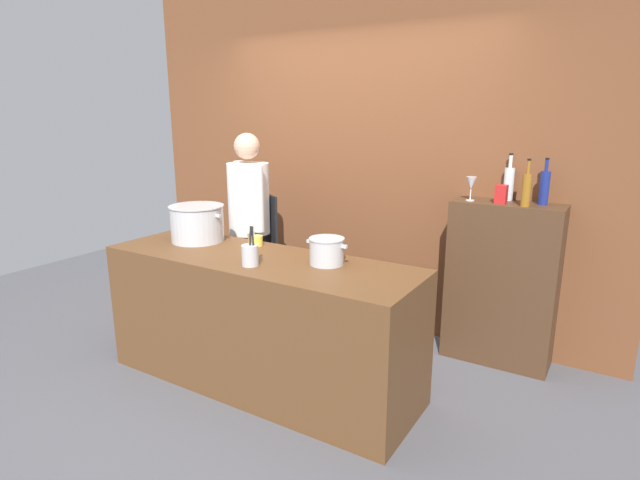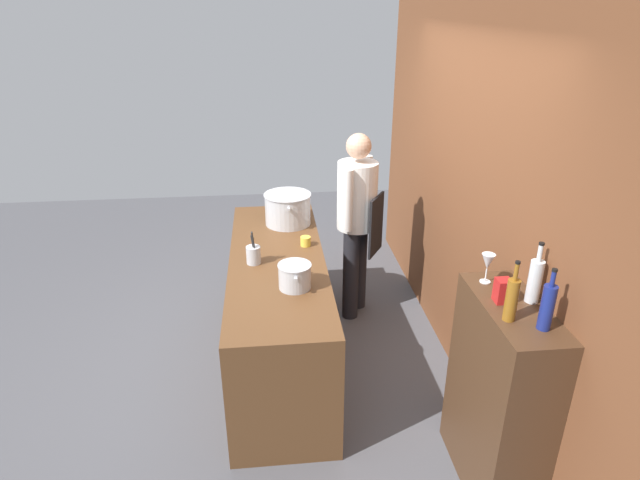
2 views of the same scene
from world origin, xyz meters
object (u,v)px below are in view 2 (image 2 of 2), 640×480
stockpot_large (288,209)px  utensil_crock (253,254)px  butter_jar (306,241)px  wine_glass_tall (488,263)px  spice_tin_red (503,291)px  chef (357,214)px  wine_bottle_amber (512,299)px  wine_bottle_cobalt (547,306)px  wine_bottle_clear (535,280)px  stockpot_small (295,276)px

stockpot_large → utensil_crock: bearing=-21.4°
stockpot_large → butter_jar: stockpot_large is taller
wine_glass_tall → spice_tin_red: 0.22m
chef → butter_jar: size_ratio=20.76×
wine_glass_tall → utensil_crock: bearing=-126.7°
butter_jar → wine_bottle_amber: bearing=28.5°
wine_bottle_cobalt → wine_bottle_amber: same height
wine_bottle_clear → wine_glass_tall: size_ratio=1.95×
stockpot_small → butter_jar: bearing=169.3°
butter_jar → wine_bottle_cobalt: wine_bottle_cobalt is taller
wine_bottle_cobalt → wine_bottle_amber: size_ratio=1.00×
stockpot_large → stockpot_small: (1.11, -0.01, -0.05)m
wine_glass_tall → butter_jar: bearing=-143.6°
utensil_crock → wine_bottle_cobalt: size_ratio=0.79×
chef → wine_bottle_amber: bearing=-138.1°
wine_bottle_cobalt → wine_glass_tall: wine_bottle_cobalt is taller
wine_bottle_clear → butter_jar: bearing=-143.8°
stockpot_small → wine_glass_tall: 1.23m
stockpot_large → stockpot_small: stockpot_large is taller
utensil_crock → wine_bottle_clear: wine_bottle_clear is taller
chef → butter_jar: bearing=164.5°
wine_bottle_cobalt → wine_glass_tall: bearing=-168.0°
wine_bottle_cobalt → spice_tin_red: size_ratio=2.48×
stockpot_large → wine_bottle_amber: bearing=25.5°
butter_jar → wine_bottle_clear: wine_bottle_clear is taller
utensil_crock → wine_bottle_cobalt: (1.44, 1.40, 0.36)m
utensil_crock → wine_glass_tall: 1.66m
stockpot_small → wine_bottle_cobalt: bearing=46.9°
chef → wine_glass_tall: size_ratio=9.64×
chef → utensil_crock: bearing=160.3°
stockpot_large → wine_bottle_clear: wine_bottle_clear is taller
stockpot_large → spice_tin_red: spice_tin_red is taller
chef → wine_bottle_cobalt: chef is taller
wine_bottle_amber → utensil_crock: bearing=-136.7°
wine_bottle_amber → chef: bearing=-169.2°
stockpot_small → utensil_crock: 0.47m
chef → wine_glass_tall: 1.78m
wine_glass_tall → wine_bottle_amber: bearing=-5.0°
wine_bottle_amber → spice_tin_red: (-0.17, 0.04, -0.05)m
stockpot_small → utensil_crock: bearing=-144.6°
chef → spice_tin_red: 1.97m
utensil_crock → wine_bottle_amber: 1.89m
stockpot_large → wine_bottle_cobalt: wine_bottle_cobalt is taller
spice_tin_red → wine_bottle_cobalt: bearing=20.7°
chef → stockpot_small: bearing=-177.6°
stockpot_small → utensil_crock: utensil_crock is taller
chef → wine_bottle_cobalt: 2.25m
stockpot_large → utensil_crock: size_ratio=1.79×
utensil_crock → butter_jar: (-0.26, 0.40, -0.03)m
wine_bottle_clear → wine_bottle_amber: wine_bottle_clear is taller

